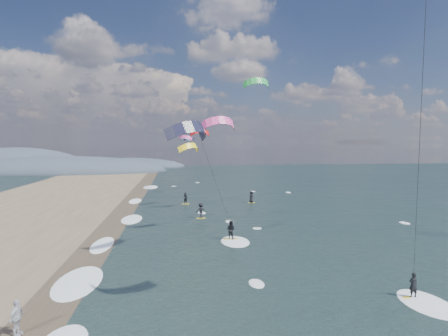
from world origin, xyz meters
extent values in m
plane|color=black|center=(0.00, 0.00, 0.00)|extent=(260.00, 260.00, 0.00)
cube|color=#382D23|center=(-12.00, 10.00, 0.00)|extent=(3.00, 240.00, 0.00)
ellipsoid|color=#3D4756|center=(-58.00, 112.00, 0.00)|extent=(48.00, 20.00, 15.00)
ellipsoid|color=#3D4756|center=(-40.00, 100.00, 0.00)|extent=(64.00, 24.00, 10.00)
ellipsoid|color=#3D4756|center=(-22.00, 120.00, 0.00)|extent=(40.00, 18.00, 7.00)
cube|color=gold|center=(8.82, 0.95, 0.03)|extent=(1.19, 0.36, 0.05)
imported|color=black|center=(8.82, 0.95, 0.79)|extent=(0.54, 0.36, 1.47)
ellipsoid|color=white|center=(9.12, 0.15, 0.00)|extent=(2.60, 4.20, 0.12)
cylinder|color=black|center=(6.82, -2.05, 9.69)|extent=(0.02, 0.02, 18.27)
cube|color=gold|center=(0.07, 15.42, 0.03)|extent=(1.37, 0.42, 0.06)
imported|color=black|center=(0.07, 15.42, 0.93)|extent=(1.07, 1.02, 1.74)
ellipsoid|color=white|center=(0.37, 14.62, 0.00)|extent=(2.60, 4.20, 0.12)
cylinder|color=black|center=(-1.68, 12.42, 5.82)|extent=(0.02, 0.02, 11.41)
cube|color=gold|center=(-2.09, 25.62, 0.03)|extent=(1.10, 0.35, 0.05)
imported|color=black|center=(-2.09, 25.62, 0.95)|extent=(1.25, 0.84, 1.80)
cube|color=gold|center=(6.24, 36.23, 0.03)|extent=(1.10, 0.35, 0.05)
imported|color=black|center=(6.24, 36.23, 0.91)|extent=(1.00, 0.91, 1.71)
cube|color=gold|center=(-3.68, 36.35, 0.03)|extent=(1.10, 0.35, 0.05)
imported|color=black|center=(-3.68, 36.35, 0.91)|extent=(0.75, 0.69, 1.72)
ellipsoid|color=white|center=(-10.80, 6.00, 0.00)|extent=(2.40, 5.40, 0.11)
ellipsoid|color=white|center=(-10.80, 15.00, 0.00)|extent=(2.40, 5.40, 0.11)
ellipsoid|color=white|center=(-10.80, 26.00, 0.00)|extent=(2.40, 5.40, 0.11)
ellipsoid|color=white|center=(-10.80, 40.00, 0.00)|extent=(2.40, 5.40, 0.11)
ellipsoid|color=white|center=(-10.80, 58.00, 0.00)|extent=(2.40, 5.40, 0.11)
imported|color=#B8B9C4|center=(-12.50, -0.68, 0.87)|extent=(0.60, 1.08, 1.75)
camera|label=1|loc=(-4.91, -18.92, 9.15)|focal=30.00mm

